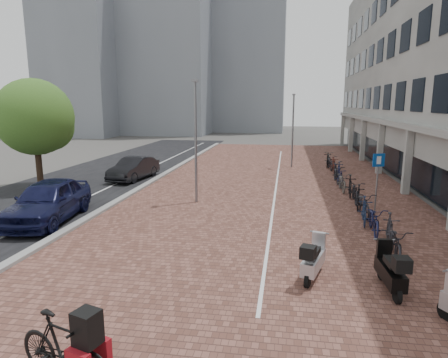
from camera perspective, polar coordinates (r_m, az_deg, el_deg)
ground at (r=11.93m, az=-4.71°, el=-11.69°), size 140.00×140.00×0.00m
plaza_brick at (r=23.14m, az=7.28°, el=-0.46°), size 14.50×42.00×0.04m
street_asphalt at (r=25.92m, az=-17.81°, el=0.32°), size 8.00×50.00×0.03m
curb at (r=24.39m, az=-9.62°, el=0.21°), size 0.35×42.00×0.14m
lane_line at (r=25.07m, az=-13.73°, el=0.23°), size 0.12×44.00×0.00m
parking_line at (r=23.13m, az=7.78°, el=-0.42°), size 0.10×30.00×0.00m
bg_towers at (r=62.69m, az=-7.09°, el=19.60°), size 33.00×23.00×32.00m
car_navy at (r=16.78m, az=-24.52°, el=-2.92°), size 2.59×5.12×1.67m
car_dark at (r=24.34m, az=-13.14°, el=1.53°), size 2.00×4.32×1.37m
hero_bike at (r=7.42m, az=-22.42°, el=-22.11°), size 2.15×1.18×1.46m
scooter_front at (r=10.73m, az=13.05°, el=-11.31°), size 0.98×1.75×1.15m
scooter_mid at (r=10.62m, az=23.32°, el=-12.10°), size 0.64×1.75×1.18m
parking_sign at (r=17.18m, az=21.70°, el=0.74°), size 0.51×0.24×2.59m
lamp_near at (r=17.85m, az=-4.19°, el=5.25°), size 0.12×0.12×5.60m
lamp_far at (r=28.34m, az=10.08°, el=6.88°), size 0.12×0.12×5.22m
street_tree at (r=23.29m, az=-25.76°, el=7.93°), size 4.07×4.07×5.93m
bike_row at (r=21.49m, az=17.50°, el=-0.39°), size 1.17×20.44×1.05m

